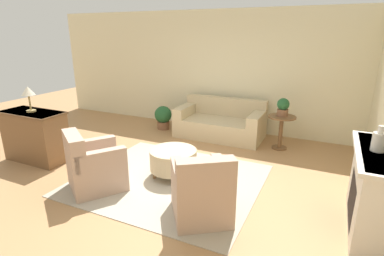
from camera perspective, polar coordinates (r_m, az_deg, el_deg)
name	(u,v)px	position (r m, az deg, el deg)	size (l,w,h in m)	color
ground_plane	(169,180)	(4.94, -4.37, -9.87)	(16.00, 16.00, 0.00)	#AD7F51
wall_back	(232,72)	(7.23, 7.54, 10.55)	(9.98, 0.12, 2.80)	beige
rug	(169,180)	(4.93, -4.38, -9.82)	(2.84, 2.49, 0.01)	#B2A893
couch	(220,123)	(6.86, 5.43, 0.88)	(1.93, 0.97, 0.84)	#C6B289
armchair_left	(93,167)	(4.75, -18.31, -7.05)	(1.00, 1.02, 0.91)	tan
armchair_right	(202,193)	(3.84, 1.85, -12.22)	(1.00, 1.02, 0.91)	tan
ottoman_table	(173,159)	(4.95, -3.59, -6.00)	(0.77, 0.77, 0.45)	#C6B289
side_table	(281,127)	(6.31, 16.62, 0.27)	(0.55, 0.55, 0.69)	brown
fireplace	(371,189)	(4.16, 30.91, -9.93)	(0.44, 1.45, 1.01)	silver
dresser	(35,135)	(6.20, -27.68, -1.26)	(1.21, 0.57, 0.93)	brown
vase_mantel_near	(379,141)	(3.94, 32.03, -2.14)	(0.15, 0.15, 0.30)	silver
potted_plant_on_side_table	(283,107)	(6.20, 16.95, 3.87)	(0.24, 0.24, 0.36)	brown
potted_plant_floor	(163,116)	(7.40, -5.51, 2.20)	(0.42, 0.42, 0.57)	brown
table_lamp	(28,93)	(6.02, -28.75, 5.90)	(0.23, 0.23, 0.46)	tan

